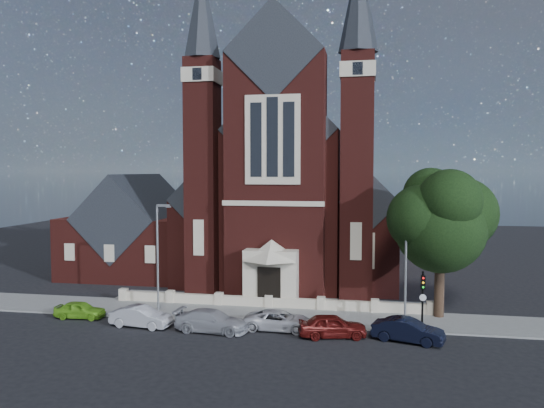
{
  "coord_description": "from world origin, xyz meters",
  "views": [
    {
      "loc": [
        7.41,
        -33.0,
        10.54
      ],
      "look_at": [
        -0.77,
        12.0,
        7.7
      ],
      "focal_mm": 35.0,
      "sensor_mm": 36.0,
      "label": 1
    }
  ],
  "objects": [
    {
      "name": "street_lamp_left",
      "position": [
        -7.91,
        4.0,
        4.6
      ],
      "size": [
        1.16,
        0.22,
        8.09
      ],
      "color": "gray",
      "rests_on": "ground"
    },
    {
      "name": "traffic_signal",
      "position": [
        11.0,
        2.43,
        2.58
      ],
      "size": [
        0.28,
        0.42,
        4.0
      ],
      "color": "black",
      "rests_on": "ground"
    },
    {
      "name": "ground",
      "position": [
        0.0,
        15.0,
        0.0
      ],
      "size": [
        120.0,
        120.0,
        0.0
      ],
      "primitive_type": "plane",
      "color": "black",
      "rests_on": "ground"
    },
    {
      "name": "forecourt_paving",
      "position": [
        0.0,
        8.5,
        0.0
      ],
      "size": [
        26.0,
        3.0,
        0.14
      ],
      "primitive_type": "cube",
      "color": "slate",
      "rests_on": "ground"
    },
    {
      "name": "car_dark_red",
      "position": [
        5.27,
        0.2,
        0.74
      ],
      "size": [
        4.59,
        2.57,
        1.47
      ],
      "primitive_type": "imported",
      "rotation": [
        0.0,
        0.0,
        1.77
      ],
      "color": "#59110F",
      "rests_on": "ground"
    },
    {
      "name": "pavement_strip",
      "position": [
        0.0,
        4.5,
        0.0
      ],
      "size": [
        60.0,
        5.0,
        0.12
      ],
      "primitive_type": "cube",
      "color": "slate",
      "rests_on": "ground"
    },
    {
      "name": "street_tree",
      "position": [
        12.6,
        5.71,
        6.96
      ],
      "size": [
        6.4,
        6.6,
        10.7
      ],
      "color": "black",
      "rests_on": "ground"
    },
    {
      "name": "parish_hall",
      "position": [
        -16.0,
        18.0,
        4.01
      ],
      "size": [
        12.0,
        12.2,
        10.24
      ],
      "color": "#4C1814",
      "rests_on": "ground"
    },
    {
      "name": "church",
      "position": [
        -0.0,
        22.94,
        8.19
      ],
      "size": [
        20.01,
        34.9,
        29.2
      ],
      "color": "#4C1814",
      "rests_on": "ground"
    },
    {
      "name": "car_navy",
      "position": [
        9.93,
        0.12,
        0.72
      ],
      "size": [
        4.61,
        2.69,
        1.44
      ],
      "primitive_type": "imported",
      "rotation": [
        0.0,
        0.0,
        1.28
      ],
      "color": "black",
      "rests_on": "ground"
    },
    {
      "name": "car_silver_a",
      "position": [
        -7.63,
        0.15,
        0.7
      ],
      "size": [
        4.37,
        1.95,
        1.39
      ],
      "primitive_type": "imported",
      "rotation": [
        0.0,
        0.0,
        1.45
      ],
      "color": "#ACADB4",
      "rests_on": "ground"
    },
    {
      "name": "forecourt_wall",
      "position": [
        0.0,
        6.5,
        0.0
      ],
      "size": [
        24.0,
        0.4,
        0.9
      ],
      "primitive_type": "cube",
      "color": "beige",
      "rests_on": "ground"
    },
    {
      "name": "car_white_suv",
      "position": [
        1.69,
        1.13,
        0.64
      ],
      "size": [
        4.66,
        2.23,
        1.28
      ],
      "primitive_type": "imported",
      "rotation": [
        0.0,
        0.0,
        1.55
      ],
      "color": "silver",
      "rests_on": "ground"
    },
    {
      "name": "street_lamp_right",
      "position": [
        10.09,
        4.0,
        4.6
      ],
      "size": [
        1.16,
        0.22,
        8.09
      ],
      "color": "gray",
      "rests_on": "ground"
    },
    {
      "name": "car_lime_van",
      "position": [
        -12.85,
        1.35,
        0.61
      ],
      "size": [
        3.66,
        1.63,
        1.22
      ],
      "primitive_type": "imported",
      "rotation": [
        0.0,
        0.0,
        1.62
      ],
      "color": "#6DB524",
      "rests_on": "ground"
    },
    {
      "name": "car_silver_b",
      "position": [
        -2.61,
        -0.03,
        0.71
      ],
      "size": [
        5.07,
        2.39,
        1.43
      ],
      "primitive_type": "imported",
      "rotation": [
        0.0,
        0.0,
        1.49
      ],
      "color": "#9FA0A7",
      "rests_on": "ground"
    }
  ]
}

